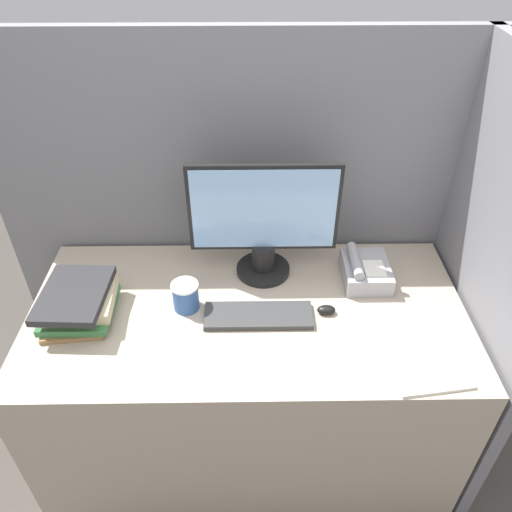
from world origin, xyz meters
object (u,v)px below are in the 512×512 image
at_px(mouse, 326,310).
at_px(coffee_cup, 186,296).
at_px(monitor, 264,225).
at_px(keyboard, 258,316).
at_px(desk_telephone, 365,271).
at_px(book_stack, 79,302).

bearing_deg(mouse, coffee_cup, 175.69).
bearing_deg(monitor, keyboard, -95.12).
xyz_separation_m(mouse, desk_telephone, (0.16, 0.17, 0.03)).
bearing_deg(keyboard, coffee_cup, 167.28).
bearing_deg(monitor, book_stack, -160.34).
distance_m(keyboard, coffee_cup, 0.26).
bearing_deg(coffee_cup, book_stack, -175.31).
relative_size(keyboard, mouse, 5.80).
bearing_deg(book_stack, coffee_cup, 4.69).
xyz_separation_m(coffee_cup, book_stack, (-0.35, -0.03, 0.00)).
distance_m(monitor, mouse, 0.37).
bearing_deg(desk_telephone, coffee_cup, -167.76).
bearing_deg(keyboard, book_stack, 177.47).
height_order(keyboard, mouse, mouse).
bearing_deg(monitor, desk_telephone, -8.50).
xyz_separation_m(mouse, coffee_cup, (-0.48, 0.04, 0.04)).
relative_size(coffee_cup, book_stack, 0.36).
relative_size(keyboard, coffee_cup, 3.52).
bearing_deg(desk_telephone, mouse, -132.63).
xyz_separation_m(mouse, book_stack, (-0.83, 0.01, 0.04)).
bearing_deg(book_stack, monitor, 19.66).
height_order(mouse, book_stack, book_stack).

